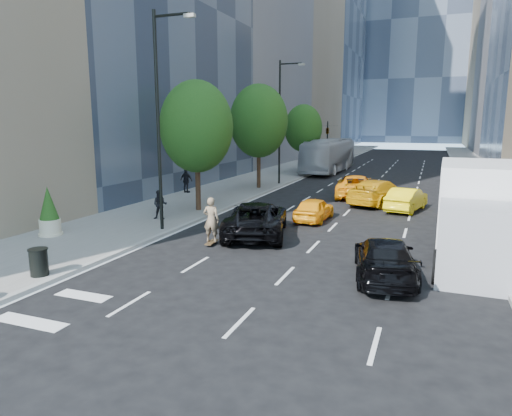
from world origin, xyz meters
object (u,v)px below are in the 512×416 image
at_px(box_truck, 477,213).
at_px(black_sedan_lincoln, 256,219).
at_px(skateboarder, 211,223).
at_px(city_bus, 329,155).
at_px(planter_shrub, 49,212).
at_px(trash_can, 39,263).
at_px(black_sedan_mercedes, 385,258).

bearing_deg(box_truck, black_sedan_lincoln, 177.34).
xyz_separation_m(skateboarder, city_bus, (-1.60, 31.00, 0.79)).
height_order(box_truck, planter_shrub, box_truck).
distance_m(city_bus, box_truck, 31.74).
distance_m(black_sedan_lincoln, box_truck, 9.29).
bearing_deg(black_sedan_lincoln, trash_can, 45.99).
height_order(black_sedan_mercedes, trash_can, black_sedan_mercedes).
height_order(black_sedan_lincoln, black_sedan_mercedes, black_sedan_lincoln).
bearing_deg(black_sedan_lincoln, planter_shrub, 9.44).
bearing_deg(skateboarder, planter_shrub, 6.94).
distance_m(black_sedan_mercedes, city_bus, 33.96).
xyz_separation_m(black_sedan_lincoln, trash_can, (-4.60, -8.35, -0.21)).
bearing_deg(city_bus, trash_can, -91.32).
relative_size(city_bus, box_truck, 1.64).
height_order(skateboarder, box_truck, box_truck).
xyz_separation_m(box_truck, planter_shrub, (-17.76, -3.26, -0.64)).
relative_size(box_truck, planter_shrub, 3.44).
bearing_deg(black_sedan_lincoln, skateboarder, 46.95).
bearing_deg(planter_shrub, black_sedan_mercedes, -0.32).
bearing_deg(skateboarder, black_sedan_lincoln, -123.59).
xyz_separation_m(city_bus, box_truck, (12.01, -29.38, 0.10)).
bearing_deg(trash_can, box_truck, 29.13).
height_order(skateboarder, black_sedan_lincoln, skateboarder).
bearing_deg(city_bus, planter_shrub, -98.54).
xyz_separation_m(city_bus, planter_shrub, (-5.76, -32.65, -0.54)).
distance_m(skateboarder, planter_shrub, 7.54).
bearing_deg(box_truck, planter_shrub, -168.19).
relative_size(black_sedan_lincoln, black_sedan_mercedes, 1.20).
relative_size(skateboarder, black_sedan_lincoln, 0.34).
relative_size(skateboarder, black_sedan_mercedes, 0.41).
distance_m(skateboarder, black_sedan_mercedes, 7.61).
relative_size(black_sedan_lincoln, box_truck, 0.74).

